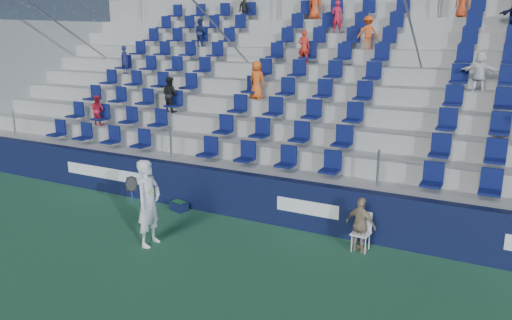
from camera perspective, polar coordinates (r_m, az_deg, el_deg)
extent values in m
plane|color=#296040|center=(10.66, -8.20, -12.12)|extent=(70.00, 70.00, 0.00)
cube|color=#0F1537|center=(12.90, -0.06, -4.29)|extent=(24.00, 0.30, 1.20)
cube|color=white|center=(15.65, -16.74, -1.47)|extent=(3.20, 0.02, 0.34)
cube|color=white|center=(12.16, 5.87, -5.45)|extent=(1.60, 0.02, 0.34)
cube|color=#A2A29D|center=(13.38, 1.10, -3.60)|extent=(24.00, 0.85, 1.20)
cube|color=#A2A29D|center=(14.04, 2.67, -1.68)|extent=(24.00, 0.85, 1.70)
cube|color=#A2A29D|center=(14.72, 4.10, 0.07)|extent=(24.00, 0.85, 2.20)
cube|color=#A2A29D|center=(15.43, 5.39, 1.66)|extent=(24.00, 0.85, 2.70)
cube|color=#A2A29D|center=(16.15, 6.58, 3.11)|extent=(24.00, 0.85, 3.20)
cube|color=#A2A29D|center=(16.88, 7.66, 4.43)|extent=(24.00, 0.85, 3.70)
cube|color=#A2A29D|center=(17.63, 8.66, 5.64)|extent=(24.00, 0.85, 4.20)
cube|color=#A2A29D|center=(18.40, 9.58, 6.75)|extent=(24.00, 0.85, 4.70)
cube|color=#A2A29D|center=(19.17, 10.43, 7.76)|extent=(24.00, 0.85, 5.20)
cube|color=#A2A29D|center=(19.76, 11.10, 9.38)|extent=(24.00, 0.50, 6.20)
cube|color=#A2A29D|center=(23.06, -22.20, 8.03)|extent=(0.30, 7.65, 5.20)
cube|color=#0C144C|center=(13.12, 1.12, 0.35)|extent=(16.05, 0.50, 0.70)
cube|color=#0C144C|center=(13.76, 2.73, 3.13)|extent=(16.05, 0.50, 0.70)
cube|color=#0C144C|center=(14.43, 4.20, 5.65)|extent=(16.05, 0.50, 0.70)
cube|color=#0C144C|center=(15.15, 5.54, 7.94)|extent=(16.05, 0.50, 0.70)
cube|color=#0C144C|center=(15.88, 6.78, 10.02)|extent=(16.05, 0.50, 0.70)
cube|color=#0C144C|center=(16.65, 7.92, 11.90)|extent=(16.05, 0.50, 0.70)
cube|color=#0C144C|center=(17.44, 8.97, 13.62)|extent=(16.05, 0.50, 0.70)
cube|color=#0C144C|center=(18.24, 9.94, 15.18)|extent=(16.05, 0.50, 0.70)
cube|color=#0C144C|center=(19.07, 10.84, 16.60)|extent=(16.05, 0.50, 0.70)
cylinder|color=gray|center=(17.16, -2.76, 13.09)|extent=(0.06, 7.68, 4.55)
cylinder|color=gray|center=(15.02, 17.84, 12.26)|extent=(0.06, 7.68, 4.55)
cylinder|color=gray|center=(21.43, -19.01, 12.60)|extent=(0.06, 7.68, 4.55)
imported|color=red|center=(18.25, 22.54, 16.38)|extent=(0.55, 0.43, 1.00)
imported|color=#181E4A|center=(19.95, -14.75, 11.02)|extent=(0.43, 0.33, 1.05)
imported|color=#E3591A|center=(15.74, 0.10, 9.13)|extent=(0.65, 0.49, 1.18)
imported|color=black|center=(16.57, -9.81, 7.38)|extent=(0.63, 0.53, 1.14)
imported|color=navy|center=(19.82, -6.38, 14.27)|extent=(0.58, 0.49, 1.05)
imported|color=#E8471B|center=(19.49, 6.77, 17.30)|extent=(0.60, 0.44, 1.12)
imported|color=black|center=(20.76, -1.28, 17.11)|extent=(0.76, 0.56, 1.04)
imported|color=#E24F1A|center=(17.05, 12.68, 14.03)|extent=(0.77, 0.59, 1.05)
imported|color=white|center=(14.79, 24.19, 9.22)|extent=(0.99, 0.40, 1.04)
imported|color=red|center=(16.86, 5.51, 12.70)|extent=(0.42, 0.30, 1.11)
imported|color=red|center=(17.59, -17.66, 5.45)|extent=(0.50, 0.40, 1.01)
imported|color=red|center=(18.27, 9.25, 15.84)|extent=(0.43, 0.31, 1.10)
imported|color=silver|center=(11.53, -12.16, -4.83)|extent=(0.54, 0.77, 2.00)
cylinder|color=navy|center=(11.45, -13.97, -4.11)|extent=(0.03, 0.03, 0.28)
torus|color=black|center=(11.36, -14.06, -2.68)|extent=(0.30, 0.17, 0.28)
plane|color=#262626|center=(11.36, -14.06, -2.68)|extent=(0.30, 0.16, 0.29)
sphere|color=#C2DF34|center=(11.12, -11.92, -3.71)|extent=(0.07, 0.07, 0.07)
sphere|color=#C2DF34|center=(11.16, -11.73, -3.48)|extent=(0.07, 0.07, 0.07)
cube|color=white|center=(11.41, 11.90, -8.25)|extent=(0.41, 0.41, 0.04)
cube|color=white|center=(11.49, 12.21, -6.85)|extent=(0.38, 0.07, 0.47)
cylinder|color=white|center=(11.40, 10.87, -9.37)|extent=(0.03, 0.03, 0.38)
cylinder|color=white|center=(11.32, 12.38, -9.61)|extent=(0.03, 0.03, 0.38)
cylinder|color=white|center=(11.67, 11.33, -8.81)|extent=(0.03, 0.03, 0.38)
cylinder|color=white|center=(11.60, 12.80, -9.05)|extent=(0.03, 0.03, 0.38)
imported|color=tan|center=(11.29, 11.88, -7.28)|extent=(0.79, 0.48, 1.25)
cube|color=#0F183A|center=(13.84, -8.81, -5.22)|extent=(0.53, 0.42, 0.26)
cube|color=#1E662D|center=(13.82, -8.82, -4.99)|extent=(0.43, 0.31, 0.15)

